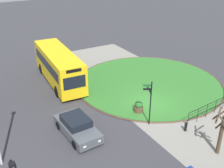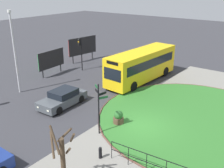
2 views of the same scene
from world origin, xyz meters
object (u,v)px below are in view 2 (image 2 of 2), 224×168
Objects in this scene: signpost_directional at (99,104)px; car_far_lane at (63,98)px; billboard_left at (83,46)px; planter_near_signpost at (118,118)px; bollard_foreground at (100,152)px; lamppost_tall at (14,50)px; bus_yellow at (142,65)px; traffic_light_near at (80,47)px; street_tree_bare at (63,157)px; billboard_right at (51,60)px.

signpost_directional reaches higher than car_far_lane.
planter_near_signpost is (-10.58, -13.16, -1.49)m from billboard_left.
car_far_lane is at bearing 92.18° from planter_near_signpost.
billboard_left is at bearing 45.42° from bollard_foreground.
lamppost_tall reaches higher than car_far_lane.
signpost_directional is 10.89m from bus_yellow.
traffic_light_near reaches higher than bus_yellow.
bus_yellow is 2.48× the size of traffic_light_near.
street_tree_bare is at bearing 48.69° from traffic_light_near.
signpost_directional is 13.42m from billboard_right.
signpost_directional is 5.25m from street_tree_bare.
lamppost_tall reaches higher than billboard_left.
lamppost_tall reaches higher than bollard_foreground.
planter_near_signpost is at bearing -10.31° from signpost_directional.
traffic_light_near reaches higher than signpost_directional.
bus_yellow is at bearing -38.12° from lamppost_tall.
bus_yellow is at bearing 16.20° from signpost_directional.
signpost_directional is 0.95× the size of traffic_light_near.
street_tree_bare is (-4.91, -1.82, -0.36)m from signpost_directional.
billboard_left is at bearing 5.79° from billboard_right.
car_far_lane reaches higher than bollard_foreground.
bus_yellow is at bearing 163.96° from car_far_lane.
bus_yellow reaches higher than car_far_lane.
bollard_foreground is 0.17× the size of car_far_lane.
traffic_light_near is (-1.19, 7.29, 1.06)m from bus_yellow.
planter_near_signpost is (-8.72, -3.35, -1.21)m from bus_yellow.
bollard_foreground is (-2.09, -1.77, -1.74)m from signpost_directional.
lamppost_tall is 13.78m from street_tree_bare.
lamppost_tall is (1.07, 10.39, 1.86)m from signpost_directional.
bus_yellow is 9.23m from car_far_lane.
car_far_lane is 9.53m from street_tree_bare.
signpost_directional is 0.38× the size of bus_yellow.
lamppost_tall is at bearing 7.60° from traffic_light_near.
street_tree_bare is at bearing -167.23° from planter_near_signpost.
signpost_directional is 4.75× the size of bollard_foreground.
billboard_right is 3.54× the size of planter_near_signpost.
street_tree_bare reaches higher than billboard_right.
car_far_lane is 0.58× the size of lamppost_tall.
signpost_directional reaches higher than planter_near_signpost.
bollard_foreground is at bearing -125.01° from billboard_right.
lamppost_tall is 11.28m from planter_near_signpost.
planter_near_signpost is at bearing 62.79° from traffic_light_near.
billboard_left is (3.05, 2.52, -0.78)m from traffic_light_near.
bollard_foreground is 13.49m from bus_yellow.
bus_yellow is at bearing 107.40° from traffic_light_near.
planter_near_signpost is (0.65, -10.71, -3.50)m from lamppost_tall.
bus_yellow is 2.67× the size of street_tree_bare.
street_tree_bare is (-17.21, -14.66, -0.20)m from billboard_left.
lamppost_tall reaches higher than street_tree_bare.
lamppost_tall is at bearing 63.89° from street_tree_bare.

